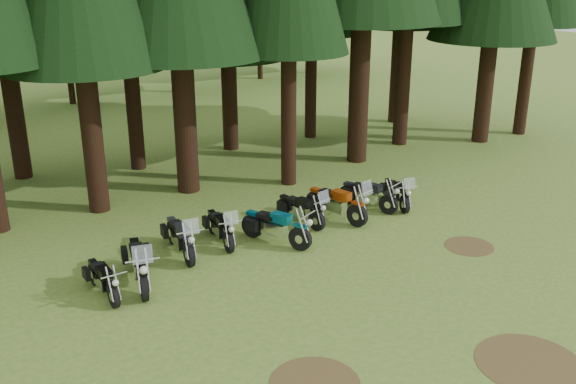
# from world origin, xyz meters

# --- Properties ---
(ground) EXTENTS (120.00, 120.00, 0.00)m
(ground) POSITION_xyz_m (0.00, 0.00, 0.00)
(ground) COLOR #4C6C24
(ground) RESTS_ON ground
(decid_4) EXTENTS (5.93, 5.76, 7.41)m
(decid_4) POSITION_xyz_m (1.58, 26.32, 4.37)
(decid_4) COLOR black
(decid_4) RESTS_ON ground
(decid_6) EXTENTS (7.06, 6.86, 8.82)m
(decid_6) POSITION_xyz_m (14.85, 27.01, 5.20)
(decid_6) COLOR black
(decid_6) RESTS_ON ground
(dirt_patch_0) EXTENTS (1.80, 1.80, 0.01)m
(dirt_patch_0) POSITION_xyz_m (-3.00, -2.00, 0.01)
(dirt_patch_0) COLOR #4C3D1E
(dirt_patch_0) RESTS_ON ground
(dirt_patch_1) EXTENTS (1.40, 1.40, 0.01)m
(dirt_patch_1) POSITION_xyz_m (4.50, 0.50, 0.01)
(dirt_patch_1) COLOR #4C3D1E
(dirt_patch_1) RESTS_ON ground
(dirt_patch_2) EXTENTS (2.20, 2.20, 0.01)m
(dirt_patch_2) POSITION_xyz_m (1.00, -4.00, 0.01)
(dirt_patch_2) COLOR #4C3D1E
(dirt_patch_2) RESTS_ON ground
(motorcycle_0) EXTENTS (0.27, 1.95, 0.79)m
(motorcycle_0) POSITION_xyz_m (-5.11, 3.76, 0.41)
(motorcycle_0) COLOR black
(motorcycle_0) RESTS_ON ground
(motorcycle_1) EXTENTS (0.99, 2.49, 1.58)m
(motorcycle_1) POSITION_xyz_m (-4.15, 3.80, 0.53)
(motorcycle_1) COLOR black
(motorcycle_1) RESTS_ON ground
(motorcycle_2) EXTENTS (0.67, 2.34, 1.47)m
(motorcycle_2) POSITION_xyz_m (-2.53, 4.78, 0.49)
(motorcycle_2) COLOR black
(motorcycle_2) RESTS_ON ground
(motorcycle_3) EXTENTS (0.65, 2.14, 1.34)m
(motorcycle_3) POSITION_xyz_m (-1.23, 4.84, 0.45)
(motorcycle_3) COLOR black
(motorcycle_3) RESTS_ON ground
(motorcycle_4) EXTENTS (1.02, 2.26, 0.97)m
(motorcycle_4) POSITION_xyz_m (0.06, 3.88, 0.49)
(motorcycle_4) COLOR black
(motorcycle_4) RESTS_ON ground
(motorcycle_5) EXTENTS (0.52, 2.15, 1.35)m
(motorcycle_5) POSITION_xyz_m (1.53, 4.67, 0.45)
(motorcycle_5) COLOR black
(motorcycle_5) RESTS_ON ground
(motorcycle_6) EXTENTS (0.79, 2.47, 1.55)m
(motorcycle_6) POSITION_xyz_m (2.65, 4.30, 0.52)
(motorcycle_6) COLOR black
(motorcycle_6) RESTS_ON ground
(motorcycle_7) EXTENTS (0.79, 2.13, 0.89)m
(motorcycle_7) POSITION_xyz_m (4.10, 4.43, 0.46)
(motorcycle_7) COLOR black
(motorcycle_7) RESTS_ON ground
(motorcycle_8) EXTENTS (0.98, 1.99, 1.29)m
(motorcycle_8) POSITION_xyz_m (5.07, 4.09, 0.43)
(motorcycle_8) COLOR black
(motorcycle_8) RESTS_ON ground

